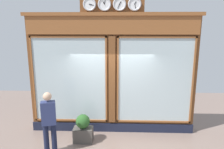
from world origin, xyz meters
name	(u,v)px	position (x,y,z in m)	size (l,w,h in m)	color
shop_facade	(112,74)	(0.00, -0.13, 1.88)	(5.21, 0.42, 4.20)	brown
pedestrian	(49,120)	(1.59, 1.26, 0.93)	(0.40, 0.30, 1.69)	#191E38
planter_box	(83,135)	(0.82, 0.66, 0.21)	(0.56, 0.36, 0.43)	#4C4742
planter_shrub	(83,121)	(0.82, 0.66, 0.63)	(0.41, 0.41, 0.41)	#285623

